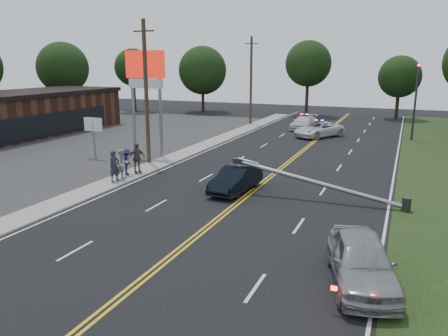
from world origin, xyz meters
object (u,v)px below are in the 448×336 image
at_px(small_sign, 93,128).
at_px(waiting_sedan, 362,261).
at_px(crashed_sedan, 236,179).
at_px(bystander_b, 122,164).
at_px(bystander_c, 127,162).
at_px(utility_pole_mid, 146,93).
at_px(emergency_a, 319,129).
at_px(bystander_a, 114,166).
at_px(traffic_signal, 416,95).
at_px(emergency_b, 304,123).
at_px(bystander_d, 137,158).
at_px(utility_pole_far, 251,81).
at_px(pylon_sign, 145,78).
at_px(fallen_streetlight, 327,185).

xyz_separation_m(small_sign, waiting_sedan, (20.80, -12.38, -1.51)).
relative_size(crashed_sedan, bystander_b, 2.31).
bearing_deg(bystander_c, utility_pole_mid, -12.77).
distance_m(emergency_a, bystander_a, 23.25).
height_order(small_sign, bystander_c, small_sign).
distance_m(traffic_signal, emergency_a, 9.26).
distance_m(waiting_sedan, bystander_b, 16.79).
bearing_deg(bystander_c, crashed_sedan, -116.47).
xyz_separation_m(traffic_signal, emergency_b, (-10.93, 2.96, -3.47)).
distance_m(waiting_sedan, bystander_a, 16.58).
bearing_deg(bystander_c, bystander_b, 175.41).
relative_size(utility_pole_mid, crashed_sedan, 2.30).
xyz_separation_m(bystander_b, bystander_d, (-0.09, 1.69, 0.05)).
distance_m(small_sign, emergency_a, 21.57).
bearing_deg(bystander_c, emergency_a, -46.45).
xyz_separation_m(crashed_sedan, waiting_sedan, (7.68, -8.37, 0.10)).
distance_m(traffic_signal, crashed_sedan, 24.10).
relative_size(utility_pole_far, waiting_sedan, 2.08).
relative_size(traffic_signal, bystander_c, 4.19).
distance_m(utility_pole_mid, bystander_c, 5.58).
height_order(pylon_sign, crashed_sedan, pylon_sign).
distance_m(crashed_sedan, emergency_a, 20.49).
relative_size(emergency_b, bystander_c, 3.00).
xyz_separation_m(pylon_sign, bystander_a, (2.28, -7.34, -4.92)).
distance_m(pylon_sign, emergency_b, 21.19).
height_order(pylon_sign, bystander_d, pylon_sign).
bearing_deg(utility_pole_far, bystander_c, -88.36).
distance_m(traffic_signal, bystander_c, 27.60).
relative_size(fallen_streetlight, emergency_b, 1.86).
xyz_separation_m(utility_pole_mid, crashed_sedan, (8.32, -4.01, -4.37)).
bearing_deg(emergency_b, waiting_sedan, -70.51).
height_order(crashed_sedan, bystander_a, bystander_a).
height_order(emergency_a, bystander_c, bystander_c).
bearing_deg(emergency_b, bystander_d, -99.39).
distance_m(small_sign, crashed_sedan, 13.81).
relative_size(fallen_streetlight, utility_pole_mid, 0.94).
height_order(bystander_c, bystander_d, bystander_d).
height_order(bystander_b, bystander_d, bystander_d).
xyz_separation_m(bystander_c, bystander_d, (0.26, 0.70, 0.15)).
xyz_separation_m(utility_pole_mid, bystander_a, (0.98, -5.34, -4.00)).
bearing_deg(traffic_signal, bystander_c, -127.70).
height_order(pylon_sign, small_sign, pylon_sign).
relative_size(crashed_sedan, bystander_a, 2.27).
relative_size(emergency_a, bystander_c, 3.17).
relative_size(fallen_streetlight, bystander_c, 5.57).
height_order(small_sign, waiting_sedan, small_sign).
xyz_separation_m(fallen_streetlight, crashed_sedan, (-5.07, -0.01, -0.20)).
xyz_separation_m(utility_pole_far, bystander_b, (1.09, -26.68, -4.02)).
relative_size(utility_pole_far, bystander_b, 5.31).
distance_m(small_sign, bystander_a, 7.97).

